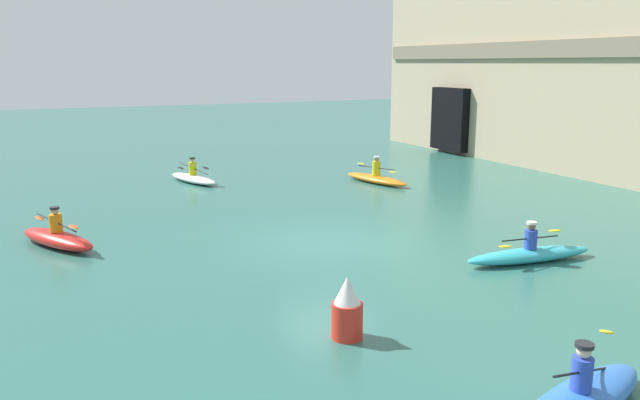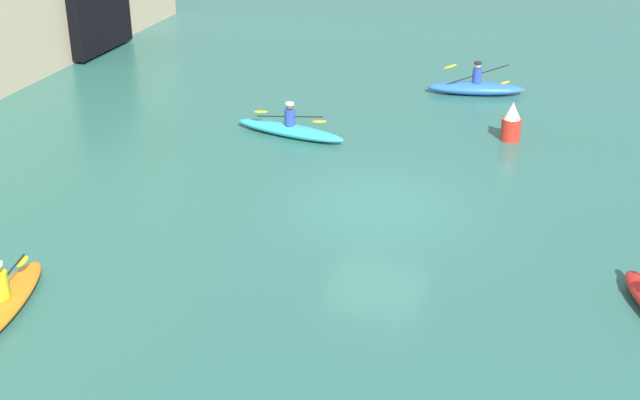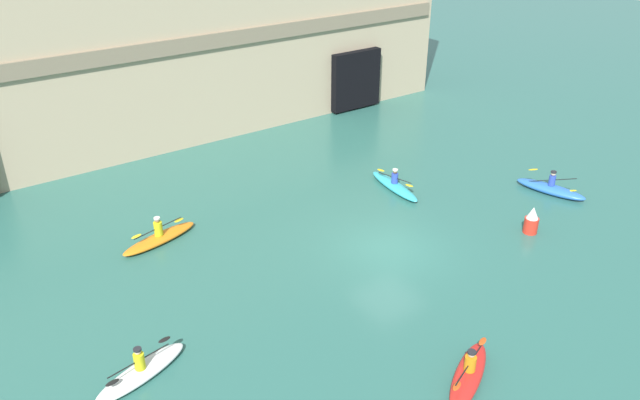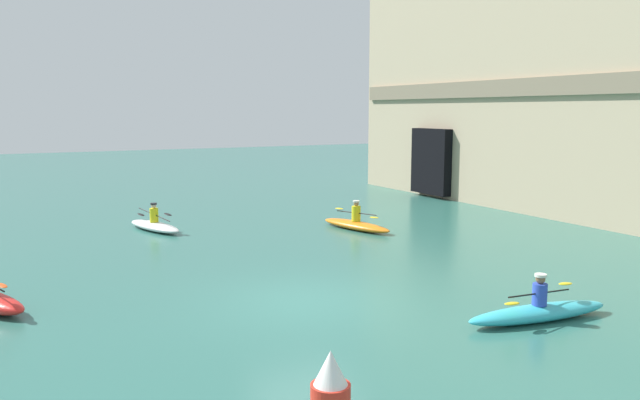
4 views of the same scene
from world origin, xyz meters
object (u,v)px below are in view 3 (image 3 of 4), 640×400
(kayak_white, at_px, (141,371))
(kayak_red, at_px, (469,374))
(kayak_orange, at_px, (159,237))
(kayak_cyan, at_px, (394,185))
(kayak_blue, at_px, (551,189))
(marker_buoy, at_px, (532,221))

(kayak_white, distance_m, kayak_red, 9.58)
(kayak_orange, relative_size, kayak_white, 1.08)
(kayak_white, distance_m, kayak_cyan, 15.09)
(kayak_blue, relative_size, kayak_red, 1.10)
(marker_buoy, bearing_deg, kayak_orange, 147.62)
(kayak_cyan, bearing_deg, kayak_red, 155.71)
(kayak_orange, xyz_separation_m, kayak_blue, (16.49, -6.35, 0.02))
(kayak_red, bearing_deg, kayak_blue, -1.90)
(kayak_orange, distance_m, kayak_white, 7.69)
(kayak_white, xyz_separation_m, kayak_blue, (19.90, 0.54, 0.03))
(kayak_red, distance_m, kayak_cyan, 12.51)
(kayak_orange, height_order, kayak_cyan, kayak_orange)
(kayak_blue, bearing_deg, kayak_red, -77.88)
(kayak_blue, distance_m, marker_buoy, 4.11)
(kayak_blue, xyz_separation_m, marker_buoy, (-3.70, -1.77, 0.31))
(kayak_white, distance_m, marker_buoy, 16.25)
(kayak_white, relative_size, kayak_red, 1.07)
(kayak_blue, height_order, kayak_cyan, kayak_blue)
(kayak_white, height_order, kayak_cyan, kayak_white)
(kayak_blue, bearing_deg, kayak_white, -103.36)
(kayak_white, xyz_separation_m, kayak_cyan, (14.24, 5.00, 0.01))
(kayak_orange, relative_size, kayak_cyan, 0.97)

